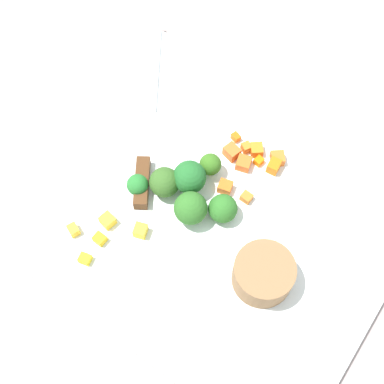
% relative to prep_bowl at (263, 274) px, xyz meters
% --- Properties ---
extents(ground_plane, '(4.00, 4.00, 0.00)m').
position_rel_prep_bowl_xyz_m(ground_plane, '(-0.13, 0.04, -0.03)').
color(ground_plane, '#A08E8C').
extents(cutting_board, '(0.53, 0.40, 0.01)m').
position_rel_prep_bowl_xyz_m(cutting_board, '(-0.13, 0.04, -0.03)').
color(cutting_board, white).
rests_on(cutting_board, ground_plane).
extents(prep_bowl, '(0.07, 0.07, 0.04)m').
position_rel_prep_bowl_xyz_m(prep_bowl, '(0.00, 0.00, 0.00)').
color(prep_bowl, olive).
rests_on(prep_bowl, cutting_board).
extents(chef_knife, '(0.19, 0.27, 0.02)m').
position_rel_prep_bowl_xyz_m(chef_knife, '(-0.23, 0.08, -0.02)').
color(chef_knife, silver).
rests_on(chef_knife, cutting_board).
extents(carrot_dice_0, '(0.01, 0.01, 0.01)m').
position_rel_prep_bowl_xyz_m(carrot_dice_0, '(-0.07, 0.08, -0.02)').
color(carrot_dice_0, orange).
rests_on(carrot_dice_0, cutting_board).
extents(carrot_dice_1, '(0.02, 0.02, 0.01)m').
position_rel_prep_bowl_xyz_m(carrot_dice_1, '(-0.10, 0.12, -0.01)').
color(carrot_dice_1, orange).
rests_on(carrot_dice_1, cutting_board).
extents(carrot_dice_2, '(0.02, 0.02, 0.02)m').
position_rel_prep_bowl_xyz_m(carrot_dice_2, '(-0.12, 0.12, -0.01)').
color(carrot_dice_2, orange).
rests_on(carrot_dice_2, cutting_board).
extents(carrot_dice_3, '(0.02, 0.02, 0.01)m').
position_rel_prep_bowl_xyz_m(carrot_dice_3, '(-0.11, 0.14, -0.02)').
color(carrot_dice_3, orange).
rests_on(carrot_dice_3, cutting_board).
extents(carrot_dice_4, '(0.02, 0.02, 0.01)m').
position_rel_prep_bowl_xyz_m(carrot_dice_4, '(-0.07, 0.15, -0.01)').
color(carrot_dice_4, orange).
rests_on(carrot_dice_4, cutting_board).
extents(carrot_dice_5, '(0.01, 0.01, 0.01)m').
position_rel_prep_bowl_xyz_m(carrot_dice_5, '(-0.09, 0.13, -0.02)').
color(carrot_dice_5, orange).
rests_on(carrot_dice_5, cutting_board).
extents(carrot_dice_6, '(0.01, 0.01, 0.01)m').
position_rel_prep_bowl_xyz_m(carrot_dice_6, '(-0.13, 0.15, -0.02)').
color(carrot_dice_6, orange).
rests_on(carrot_dice_6, cutting_board).
extents(carrot_dice_7, '(0.02, 0.02, 0.02)m').
position_rel_prep_bowl_xyz_m(carrot_dice_7, '(-0.07, 0.14, -0.01)').
color(carrot_dice_7, orange).
rests_on(carrot_dice_7, cutting_board).
extents(carrot_dice_8, '(0.02, 0.02, 0.01)m').
position_rel_prep_bowl_xyz_m(carrot_dice_8, '(-0.10, 0.08, -0.01)').
color(carrot_dice_8, orange).
rests_on(carrot_dice_8, cutting_board).
extents(carrot_dice_9, '(0.02, 0.02, 0.01)m').
position_rel_prep_bowl_xyz_m(carrot_dice_9, '(-0.10, 0.15, -0.01)').
color(carrot_dice_9, orange).
rests_on(carrot_dice_9, cutting_board).
extents(pepper_dice_0, '(0.02, 0.02, 0.02)m').
position_rel_prep_bowl_xyz_m(pepper_dice_0, '(-0.16, -0.04, -0.01)').
color(pepper_dice_0, yellow).
rests_on(pepper_dice_0, cutting_board).
extents(pepper_dice_1, '(0.01, 0.01, 0.01)m').
position_rel_prep_bowl_xyz_m(pepper_dice_1, '(-0.19, -0.07, -0.02)').
color(pepper_dice_1, yellow).
rests_on(pepper_dice_1, cutting_board).
extents(pepper_dice_2, '(0.02, 0.02, 0.01)m').
position_rel_prep_bowl_xyz_m(pepper_dice_2, '(-0.20, -0.05, -0.01)').
color(pepper_dice_2, yellow).
rests_on(pepper_dice_2, cutting_board).
extents(pepper_dice_3, '(0.02, 0.02, 0.01)m').
position_rel_prep_bowl_xyz_m(pepper_dice_3, '(-0.19, -0.10, -0.02)').
color(pepper_dice_3, yellow).
rests_on(pepper_dice_3, cutting_board).
extents(pepper_dice_4, '(0.02, 0.02, 0.01)m').
position_rel_prep_bowl_xyz_m(pepper_dice_4, '(-0.22, -0.08, -0.02)').
color(pepper_dice_4, yellow).
rests_on(pepper_dice_4, cutting_board).
extents(broccoli_floret_0, '(0.04, 0.04, 0.04)m').
position_rel_prep_bowl_xyz_m(broccoli_floret_0, '(-0.17, 0.03, 0.00)').
color(broccoli_floret_0, '#97BF69').
rests_on(broccoli_floret_0, cutting_board).
extents(broccoli_floret_1, '(0.03, 0.03, 0.04)m').
position_rel_prep_bowl_xyz_m(broccoli_floret_1, '(-0.14, 0.09, -0.00)').
color(broccoli_floret_1, '#94B267').
rests_on(broccoli_floret_1, cutting_board).
extents(broccoli_floret_2, '(0.04, 0.04, 0.05)m').
position_rel_prep_bowl_xyz_m(broccoli_floret_2, '(-0.12, 0.02, 0.00)').
color(broccoli_floret_2, '#81BC67').
rests_on(broccoli_floret_2, cutting_board).
extents(broccoli_floret_3, '(0.04, 0.04, 0.04)m').
position_rel_prep_bowl_xyz_m(broccoli_floret_3, '(-0.09, 0.05, -0.00)').
color(broccoli_floret_3, '#92AC54').
rests_on(broccoli_floret_3, cutting_board).
extents(broccoli_floret_4, '(0.04, 0.04, 0.05)m').
position_rel_prep_bowl_xyz_m(broccoli_floret_4, '(-0.14, 0.05, 0.01)').
color(broccoli_floret_4, '#98B664').
rests_on(broccoli_floret_4, cutting_board).
extents(broccoli_floret_5, '(0.03, 0.03, 0.03)m').
position_rel_prep_bowl_xyz_m(broccoli_floret_5, '(-0.19, 0.01, -0.01)').
color(broccoli_floret_5, '#81C265').
rests_on(broccoli_floret_5, cutting_board).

